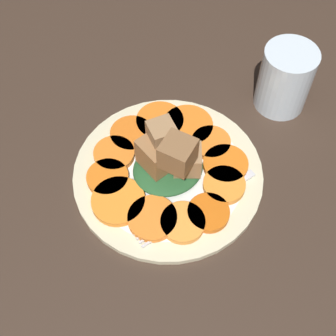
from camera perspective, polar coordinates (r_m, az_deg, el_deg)
name	(u,v)px	position (r cm, az deg, el deg)	size (l,w,h in cm)	color
table_slab	(168,179)	(70.73, 0.00, -1.36)	(120.00, 120.00, 2.00)	#38281E
plate	(168,174)	(69.44, 0.00, -0.71)	(28.11, 28.11, 1.05)	beige
carrot_slice_0	(118,201)	(66.21, -6.08, -4.03)	(7.62, 7.62, 1.03)	orange
carrot_slice_1	(152,218)	(64.63, -1.92, -6.14)	(6.88, 6.88, 1.03)	orange
carrot_slice_2	(183,222)	(64.34, 1.82, -6.65)	(6.20, 6.20, 1.03)	orange
carrot_slice_3	(208,213)	(65.22, 4.95, -5.46)	(5.91, 5.91, 1.03)	#D45F12
carrot_slice_4	(224,185)	(67.62, 6.86, -2.08)	(6.13, 6.13, 1.03)	orange
carrot_slice_5	(225,164)	(69.55, 7.02, 0.45)	(6.69, 6.69, 1.03)	orange
carrot_slice_6	(211,143)	(71.55, 5.24, 3.07)	(5.99, 5.99, 1.03)	orange
carrot_slice_7	(188,126)	(73.25, 2.42, 5.13)	(7.88, 7.88, 1.03)	orange
carrot_slice_8	(160,122)	(73.76, -0.99, 5.69)	(7.47, 7.47, 1.03)	orange
carrot_slice_9	(132,134)	(72.46, -4.46, 4.14)	(6.62, 6.62, 1.03)	orange
carrot_slice_10	(114,154)	(70.54, -6.59, 1.73)	(6.16, 6.16, 1.03)	orange
carrot_slice_11	(108,178)	(68.35, -7.37, -1.18)	(6.12, 6.12, 1.03)	orange
center_pile	(169,159)	(65.74, 0.12, 1.15)	(10.47, 10.22, 10.16)	#235128
fork	(195,207)	(65.85, 3.31, -4.79)	(19.89, 3.36, 0.40)	silver
water_glass	(285,79)	(76.70, 14.08, 10.48)	(8.32, 8.32, 10.82)	silver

